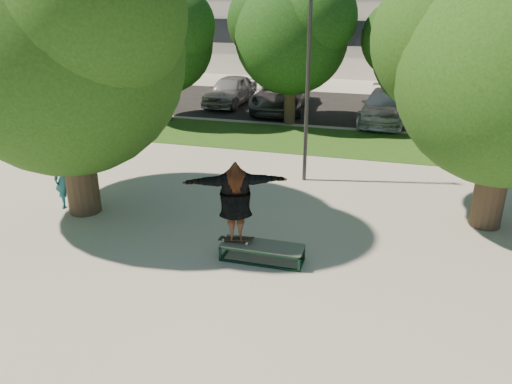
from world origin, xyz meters
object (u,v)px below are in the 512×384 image
(tree_right, at_px, (510,58))
(car_silver_b, at_px, (385,106))
(bystander, at_px, (66,179))
(car_dark, at_px, (282,90))
(tree_left, at_px, (62,40))
(grind_box, at_px, (262,252))
(car_silver_a, at_px, (231,90))
(car_grey, at_px, (281,96))
(lamppost, at_px, (308,78))

(tree_right, bearing_deg, car_silver_b, 105.34)
(bystander, height_order, car_dark, bystander)
(bystander, xyz_separation_m, car_silver_b, (7.82, 12.40, -0.14))
(tree_left, relative_size, grind_box, 3.95)
(grind_box, relative_size, car_silver_b, 0.37)
(car_dark, height_order, car_silver_b, car_dark)
(grind_box, distance_m, car_silver_a, 16.51)
(tree_left, bearing_deg, car_grey, 80.32)
(car_grey, distance_m, car_silver_b, 5.17)
(lamppost, relative_size, grind_box, 3.39)
(car_silver_b, bearing_deg, tree_right, -71.17)
(tree_right, bearing_deg, lamppost, 158.72)
(tree_left, relative_size, tree_right, 1.09)
(tree_left, xyz_separation_m, car_grey, (2.29, 13.44, -3.69))
(car_grey, bearing_deg, car_dark, 97.13)
(car_silver_a, bearing_deg, car_dark, 21.49)
(tree_left, height_order, car_grey, tree_left)
(bystander, bearing_deg, car_dark, 58.00)
(car_silver_a, distance_m, car_silver_b, 8.06)
(car_grey, bearing_deg, tree_right, -59.54)
(car_dark, distance_m, car_silver_b, 5.89)
(lamppost, height_order, bystander, lamppost)
(tree_left, xyz_separation_m, car_silver_b, (7.35, 12.41, -3.72))
(car_grey, bearing_deg, bystander, -105.82)
(tree_right, height_order, lamppost, tree_right)
(tree_right, relative_size, lamppost, 1.07)
(tree_right, height_order, car_silver_a, tree_right)
(car_grey, relative_size, car_silver_b, 1.10)
(car_dark, distance_m, car_grey, 1.46)
(bystander, distance_m, car_dark, 15.07)
(tree_right, xyz_separation_m, car_dark, (-8.20, 12.88, -3.37))
(tree_left, height_order, lamppost, tree_left)
(car_silver_a, bearing_deg, car_grey, -8.52)
(car_grey, height_order, car_silver_b, car_grey)
(lamppost, xyz_separation_m, bystander, (-5.76, -3.90, -2.31))
(tree_left, distance_m, car_dark, 15.45)
(car_silver_a, bearing_deg, car_silver_b, -8.04)
(tree_left, distance_m, bystander, 3.61)
(tree_right, xyz_separation_m, car_grey, (-7.92, 11.45, -3.36))
(lamppost, xyz_separation_m, car_silver_b, (2.06, 8.50, -2.45))
(grind_box, bearing_deg, car_silver_b, 81.73)
(car_grey, xyz_separation_m, car_silver_b, (5.06, -1.04, -0.03))
(car_silver_a, height_order, car_grey, car_silver_a)
(lamppost, bearing_deg, car_silver_b, 76.37)
(car_silver_b, bearing_deg, bystander, -118.76)
(car_dark, bearing_deg, car_silver_a, -156.91)
(grind_box, distance_m, car_dark, 16.58)
(car_dark, bearing_deg, lamppost, -67.90)
(grind_box, xyz_separation_m, car_grey, (-3.06, 14.80, 0.55))
(car_grey, bearing_deg, car_silver_a, 163.45)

